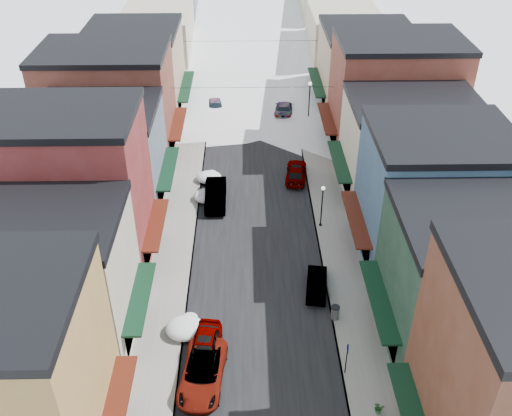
{
  "coord_description": "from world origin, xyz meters",
  "views": [
    {
      "loc": [
        -0.71,
        -14.56,
        28.12
      ],
      "look_at": [
        0.0,
        23.07,
        2.87
      ],
      "focal_mm": 40.0,
      "sensor_mm": 36.0,
      "label": 1
    }
  ],
  "objects_px": {
    "car_silver_sedan": "(204,348)",
    "car_dark_hatch": "(216,195)",
    "car_green_sedan": "(317,283)",
    "car_white_suv": "(203,373)",
    "trash_can": "(335,312)",
    "streetlamp_near": "(322,201)"
  },
  "relations": [
    {
      "from": "car_silver_sedan",
      "to": "car_dark_hatch",
      "type": "xyz_separation_m",
      "value": [
        0.0,
        17.84,
        0.09
      ]
    },
    {
      "from": "car_dark_hatch",
      "to": "car_green_sedan",
      "type": "bearing_deg",
      "value": -57.25
    },
    {
      "from": "car_white_suv",
      "to": "car_green_sedan",
      "type": "height_order",
      "value": "car_white_suv"
    },
    {
      "from": "trash_can",
      "to": "streetlamp_near",
      "type": "distance_m",
      "value": 11.09
    },
    {
      "from": "car_green_sedan",
      "to": "car_dark_hatch",
      "type": "bearing_deg",
      "value": -48.61
    },
    {
      "from": "car_white_suv",
      "to": "car_silver_sedan",
      "type": "relative_size",
      "value": 1.2
    },
    {
      "from": "trash_can",
      "to": "car_green_sedan",
      "type": "bearing_deg",
      "value": 107.28
    },
    {
      "from": "car_silver_sedan",
      "to": "trash_can",
      "type": "bearing_deg",
      "value": 26.54
    },
    {
      "from": "car_green_sedan",
      "to": "trash_can",
      "type": "distance_m",
      "value": 3.15
    },
    {
      "from": "streetlamp_near",
      "to": "car_dark_hatch",
      "type": "bearing_deg",
      "value": 156.8
    },
    {
      "from": "car_dark_hatch",
      "to": "car_silver_sedan",
      "type": "bearing_deg",
      "value": -90.69
    },
    {
      "from": "car_white_suv",
      "to": "car_green_sedan",
      "type": "distance_m",
      "value": 11.2
    },
    {
      "from": "car_green_sedan",
      "to": "streetlamp_near",
      "type": "relative_size",
      "value": 1.06
    },
    {
      "from": "car_silver_sedan",
      "to": "car_dark_hatch",
      "type": "bearing_deg",
      "value": 97.07
    },
    {
      "from": "car_silver_sedan",
      "to": "streetlamp_near",
      "type": "xyz_separation_m",
      "value": [
        8.96,
        14.0,
        1.79
      ]
    },
    {
      "from": "car_white_suv",
      "to": "car_dark_hatch",
      "type": "relative_size",
      "value": 1.04
    },
    {
      "from": "car_white_suv",
      "to": "car_silver_sedan",
      "type": "distance_m",
      "value": 1.99
    },
    {
      "from": "car_green_sedan",
      "to": "streetlamp_near",
      "type": "xyz_separation_m",
      "value": [
        1.2,
        7.92,
        1.89
      ]
    },
    {
      "from": "car_silver_sedan",
      "to": "trash_can",
      "type": "height_order",
      "value": "car_silver_sedan"
    },
    {
      "from": "trash_can",
      "to": "streetlamp_near",
      "type": "relative_size",
      "value": 0.27
    },
    {
      "from": "car_white_suv",
      "to": "car_green_sedan",
      "type": "xyz_separation_m",
      "value": [
        7.76,
        8.08,
        -0.09
      ]
    },
    {
      "from": "car_silver_sedan",
      "to": "car_green_sedan",
      "type": "distance_m",
      "value": 9.86
    }
  ]
}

